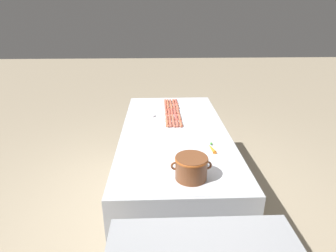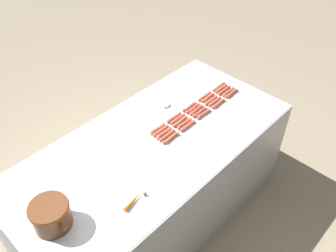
# 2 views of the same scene
# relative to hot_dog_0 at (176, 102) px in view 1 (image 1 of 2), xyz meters

# --- Properties ---
(ground_plane) EXTENTS (20.00, 20.00, 0.00)m
(ground_plane) POSITION_rel_hot_dog_0_xyz_m (0.07, 0.87, -0.88)
(ground_plane) COLOR gray
(griddle_counter) EXTENTS (1.04, 2.20, 0.87)m
(griddle_counter) POSITION_rel_hot_dog_0_xyz_m (0.07, 0.87, -0.45)
(griddle_counter) COLOR #ADAFB5
(griddle_counter) RESTS_ON ground_plane
(hot_dog_0) EXTENTS (0.04, 0.16, 0.03)m
(hot_dog_0) POSITION_rel_hot_dog_0_xyz_m (0.00, 0.00, 0.00)
(hot_dog_0) COLOR #B65142
(hot_dog_0) RESTS_ON griddle_counter
(hot_dog_1) EXTENTS (0.04, 0.16, 0.03)m
(hot_dog_1) POSITION_rel_hot_dog_0_xyz_m (-0.00, 0.19, 0.00)
(hot_dog_1) COLOR #BA5C43
(hot_dog_1) RESTS_ON griddle_counter
(hot_dog_2) EXTENTS (0.04, 0.16, 0.03)m
(hot_dog_2) POSITION_rel_hot_dog_0_xyz_m (-0.00, 0.37, 0.00)
(hot_dog_2) COLOR #B85A44
(hot_dog_2) RESTS_ON griddle_counter
(hot_dog_3) EXTENTS (0.03, 0.16, 0.03)m
(hot_dog_3) POSITION_rel_hot_dog_0_xyz_m (-0.00, 0.56, 0.00)
(hot_dog_3) COLOR #BE5D42
(hot_dog_3) RESTS_ON griddle_counter
(hot_dog_4) EXTENTS (0.04, 0.16, 0.03)m
(hot_dog_4) POSITION_rel_hot_dog_0_xyz_m (-0.00, 0.75, 0.00)
(hot_dog_4) COLOR #BE5C3E
(hot_dog_4) RESTS_ON griddle_counter
(hot_dog_5) EXTENTS (0.03, 0.16, 0.03)m
(hot_dog_5) POSITION_rel_hot_dog_0_xyz_m (0.03, 0.00, 0.00)
(hot_dog_5) COLOR #B75C41
(hot_dog_5) RESTS_ON griddle_counter
(hot_dog_6) EXTENTS (0.03, 0.16, 0.03)m
(hot_dog_6) POSITION_rel_hot_dog_0_xyz_m (0.03, 0.19, 0.00)
(hot_dog_6) COLOR #B75946
(hot_dog_6) RESTS_ON griddle_counter
(hot_dog_7) EXTENTS (0.03, 0.16, 0.03)m
(hot_dog_7) POSITION_rel_hot_dog_0_xyz_m (0.03, 0.38, 0.00)
(hot_dog_7) COLOR #B05041
(hot_dog_7) RESTS_ON griddle_counter
(hot_dog_8) EXTENTS (0.04, 0.16, 0.03)m
(hot_dog_8) POSITION_rel_hot_dog_0_xyz_m (0.03, 0.56, 0.00)
(hot_dog_8) COLOR #BD5045
(hot_dog_8) RESTS_ON griddle_counter
(hot_dog_9) EXTENTS (0.03, 0.16, 0.03)m
(hot_dog_9) POSITION_rel_hot_dog_0_xyz_m (0.04, 0.75, 0.00)
(hot_dog_9) COLOR #B15746
(hot_dog_9) RESTS_ON griddle_counter
(hot_dog_10) EXTENTS (0.03, 0.16, 0.03)m
(hot_dog_10) POSITION_rel_hot_dog_0_xyz_m (0.07, 0.01, 0.00)
(hot_dog_10) COLOR #B15540
(hot_dog_10) RESTS_ON griddle_counter
(hot_dog_11) EXTENTS (0.03, 0.16, 0.03)m
(hot_dog_11) POSITION_rel_hot_dog_0_xyz_m (0.07, 0.19, 0.00)
(hot_dog_11) COLOR #B85C3D
(hot_dog_11) RESTS_ON griddle_counter
(hot_dog_12) EXTENTS (0.03, 0.16, 0.03)m
(hot_dog_12) POSITION_rel_hot_dog_0_xyz_m (0.07, 0.37, 0.00)
(hot_dog_12) COLOR #BD5443
(hot_dog_12) RESTS_ON griddle_counter
(hot_dog_13) EXTENTS (0.03, 0.16, 0.03)m
(hot_dog_13) POSITION_rel_hot_dog_0_xyz_m (0.07, 0.57, 0.00)
(hot_dog_13) COLOR #B35E43
(hot_dog_13) RESTS_ON griddle_counter
(hot_dog_14) EXTENTS (0.03, 0.16, 0.03)m
(hot_dog_14) POSITION_rel_hot_dog_0_xyz_m (0.07, 0.75, 0.00)
(hot_dog_14) COLOR #B95B46
(hot_dog_14) RESTS_ON griddle_counter
(hot_dog_15) EXTENTS (0.03, 0.16, 0.03)m
(hot_dog_15) POSITION_rel_hot_dog_0_xyz_m (0.11, 0.00, 0.00)
(hot_dog_15) COLOR #B35D41
(hot_dog_15) RESTS_ON griddle_counter
(hot_dog_16) EXTENTS (0.04, 0.16, 0.03)m
(hot_dog_16) POSITION_rel_hot_dog_0_xyz_m (0.11, 0.18, 0.00)
(hot_dog_16) COLOR #B55D41
(hot_dog_16) RESTS_ON griddle_counter
(hot_dog_17) EXTENTS (0.04, 0.16, 0.03)m
(hot_dog_17) POSITION_rel_hot_dog_0_xyz_m (0.10, 0.38, 0.00)
(hot_dog_17) COLOR #B45240
(hot_dog_17) RESTS_ON griddle_counter
(hot_dog_18) EXTENTS (0.03, 0.16, 0.03)m
(hot_dog_18) POSITION_rel_hot_dog_0_xyz_m (0.11, 0.56, 0.00)
(hot_dog_18) COLOR #B65740
(hot_dog_18) RESTS_ON griddle_counter
(hot_dog_19) EXTENTS (0.03, 0.16, 0.03)m
(hot_dog_19) POSITION_rel_hot_dog_0_xyz_m (0.11, 0.75, 0.00)
(hot_dog_19) COLOR #B55544
(hot_dog_19) RESTS_ON griddle_counter
(hot_dog_20) EXTENTS (0.03, 0.16, 0.03)m
(hot_dog_20) POSITION_rel_hot_dog_0_xyz_m (0.14, -0.00, 0.00)
(hot_dog_20) COLOR #BE5C40
(hot_dog_20) RESTS_ON griddle_counter
(hot_dog_21) EXTENTS (0.03, 0.16, 0.03)m
(hot_dog_21) POSITION_rel_hot_dog_0_xyz_m (0.14, 0.19, 0.00)
(hot_dog_21) COLOR #B3513F
(hot_dog_21) RESTS_ON griddle_counter
(hot_dog_22) EXTENTS (0.04, 0.16, 0.03)m
(hot_dog_22) POSITION_rel_hot_dog_0_xyz_m (0.14, 0.38, 0.00)
(hot_dog_22) COLOR #B75945
(hot_dog_22) RESTS_ON griddle_counter
(hot_dog_23) EXTENTS (0.03, 0.16, 0.03)m
(hot_dog_23) POSITION_rel_hot_dog_0_xyz_m (0.14, 0.57, 0.00)
(hot_dog_23) COLOR #BE5943
(hot_dog_23) RESTS_ON griddle_counter
(hot_dog_24) EXTENTS (0.04, 0.16, 0.03)m
(hot_dog_24) POSITION_rel_hot_dog_0_xyz_m (0.14, 0.74, 0.00)
(hot_dog_24) COLOR #B35D3D
(hot_dog_24) RESTS_ON griddle_counter
(bean_pot) EXTENTS (0.29, 0.23, 0.17)m
(bean_pot) POSITION_rel_hot_dog_0_xyz_m (0.01, 1.74, 0.08)
(bean_pot) COLOR brown
(bean_pot) RESTS_ON griddle_counter
(serving_spoon) EXTENTS (0.27, 0.09, 0.02)m
(serving_spoon) POSITION_rel_hot_dog_0_xyz_m (0.33, 0.50, -0.01)
(serving_spoon) COLOR #B7B7BC
(serving_spoon) RESTS_ON griddle_counter
(carrot) EXTENTS (0.06, 0.18, 0.03)m
(carrot) POSITION_rel_hot_dog_0_xyz_m (-0.22, 1.31, 0.00)
(carrot) COLOR orange
(carrot) RESTS_ON griddle_counter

